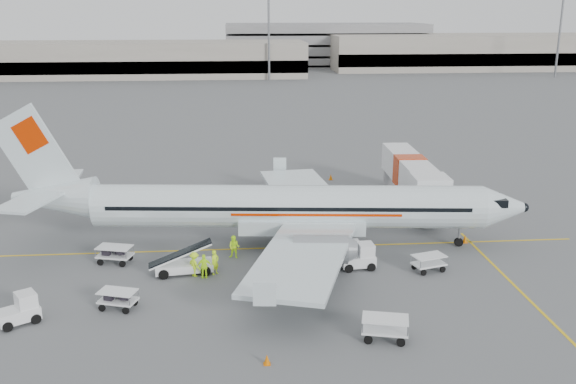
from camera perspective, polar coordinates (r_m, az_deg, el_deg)
name	(u,v)px	position (r m, az deg, el deg)	size (l,w,h in m)	color
ground	(290,247)	(48.68, 0.20, -4.95)	(360.00, 360.00, 0.00)	#56595B
stripe_lead	(290,247)	(48.68, 0.20, -4.95)	(44.00, 0.20, 0.01)	yellow
stripe_cross	(514,285)	(44.91, 19.41, -7.77)	(0.20, 20.00, 0.01)	yellow
terminal_west	(96,59)	(179.41, -16.71, 11.22)	(110.00, 22.00, 9.00)	gray
terminal_east	(481,52)	(204.54, 16.77, 11.87)	(90.00, 26.00, 10.00)	gray
parking_garage	(325,43)	(207.58, 3.30, 13.10)	(62.00, 24.00, 14.00)	slate
treeline	(245,53)	(220.79, -3.86, 12.23)	(300.00, 3.00, 6.00)	black
mast_center	(269,35)	(163.66, -1.71, 13.75)	(3.20, 1.20, 22.00)	slate
mast_east	(560,34)	(183.73, 22.99, 12.78)	(3.20, 1.20, 22.00)	slate
aircraft	(288,178)	(47.52, 0.02, 1.22)	(38.37, 30.07, 10.58)	silver
jet_bridge	(409,181)	(59.36, 10.70, 0.95)	(3.26, 17.39, 4.57)	white
belt_loader	(183,254)	(44.22, -9.28, -5.45)	(5.15, 1.93, 2.79)	white
tug_fore	(358,256)	(44.88, 6.25, -5.69)	(2.32, 1.33, 1.79)	white
tug_mid	(346,252)	(45.77, 5.21, -5.35)	(2.06, 1.18, 1.60)	white
tug_aft	(17,309)	(40.27, -22.92, -9.59)	(2.28, 1.30, 1.76)	white
cart_loaded_a	(118,300)	(40.35, -14.88, -9.23)	(2.22, 1.31, 1.16)	white
cart_loaded_b	(115,255)	(47.23, -15.14, -5.40)	(2.39, 1.41, 1.25)	white
cart_empty_a	(385,328)	(36.04, 8.61, -11.91)	(2.49, 1.47, 1.30)	white
cart_empty_b	(429,263)	(45.34, 12.40, -6.19)	(2.21, 1.30, 1.15)	white
cone_nose	(465,239)	(51.38, 15.45, -4.02)	(0.40, 0.40, 0.66)	#E06602
cone_port	(331,177)	(67.73, 3.83, 1.36)	(0.40, 0.40, 0.65)	#E06602
cone_stbd	(267,359)	(33.61, -1.89, -14.63)	(0.35, 0.35, 0.58)	#E06602
crew_a	(215,262)	(43.98, -6.51, -6.22)	(0.62, 0.41, 1.71)	#B6E818
crew_b	(234,247)	(46.58, -4.81, -4.89)	(0.82, 0.64, 1.68)	#B6E818
crew_c	(195,264)	(43.82, -8.31, -6.38)	(1.10, 0.63, 1.70)	#B6E818
crew_d	(204,266)	(43.42, -7.44, -6.57)	(0.99, 0.41, 1.69)	#B6E818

